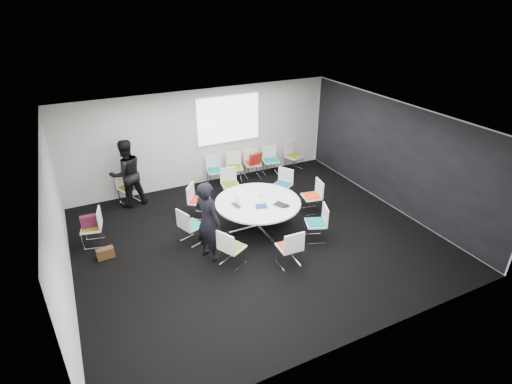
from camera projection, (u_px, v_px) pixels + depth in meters
name	position (u px, v px, depth m)	size (l,w,h in m)	color
room_shell	(260.00, 184.00, 8.82)	(8.08, 7.08, 2.88)	black
conference_table	(258.00, 209.00, 9.62)	(2.04, 2.04, 0.73)	silver
projection_screen	(229.00, 119.00, 11.66)	(1.90, 0.03, 1.35)	white
chair_ring_a	(312.00, 202.00, 10.44)	(0.52, 0.53, 0.88)	silver
chair_ring_b	(282.00, 191.00, 11.04)	(0.62, 0.63, 0.88)	silver
chair_ring_c	(231.00, 190.00, 11.06)	(0.51, 0.50, 0.88)	silver
chair_ring_d	(199.00, 207.00, 10.22)	(0.64, 0.64, 0.88)	silver
chair_ring_e	(191.00, 232.00, 9.17)	(0.58, 0.59, 0.88)	silver
chair_ring_f	(232.00, 254.00, 8.40)	(0.61, 0.61, 0.88)	silver
chair_ring_g	(289.00, 254.00, 8.41)	(0.48, 0.47, 0.88)	silver
chair_ring_h	(316.00, 229.00, 9.26)	(0.58, 0.59, 0.88)	silver
chair_back_a	(215.00, 176.00, 11.91)	(0.51, 0.50, 0.88)	silver
chair_back_b	(235.00, 173.00, 12.12)	(0.57, 0.56, 0.88)	silver
chair_back_c	(252.00, 169.00, 12.39)	(0.52, 0.51, 0.88)	silver
chair_back_d	(270.00, 166.00, 12.60)	(0.55, 0.54, 0.88)	silver
chair_back_e	(293.00, 161.00, 12.92)	(0.57, 0.57, 0.88)	silver
chair_spare_left	(94.00, 234.00, 9.09)	(0.53, 0.54, 0.88)	silver
chair_person_back	(129.00, 193.00, 10.89)	(0.60, 0.59, 0.88)	silver
person_main	(208.00, 221.00, 8.37)	(0.66, 0.43, 1.81)	black
person_back	(127.00, 174.00, 10.47)	(0.90, 0.70, 1.86)	black
laptop	(238.00, 205.00, 9.34)	(0.29, 0.19, 0.02)	#333338
laptop_lid	(237.00, 199.00, 9.36)	(0.30, 0.02, 0.22)	silver
notebook_black	(281.00, 205.00, 9.36)	(0.22, 0.30, 0.02)	black
tablet_folio	(261.00, 206.00, 9.28)	(0.26, 0.20, 0.03)	navy
papers_right	(273.00, 195.00, 9.83)	(0.30, 0.21, 0.00)	white
papers_front	(290.00, 197.00, 9.72)	(0.30, 0.21, 0.00)	white
cup	(261.00, 195.00, 9.71)	(0.08, 0.08, 0.09)	white
phone	(287.00, 207.00, 9.28)	(0.14, 0.07, 0.01)	black
maroon_bag	(90.00, 221.00, 8.93)	(0.40, 0.14, 0.28)	#54162C
brown_bag	(105.00, 253.00, 8.69)	(0.36, 0.16, 0.24)	#442B15
red_jacket	(256.00, 158.00, 12.01)	(0.44, 0.10, 0.35)	maroon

